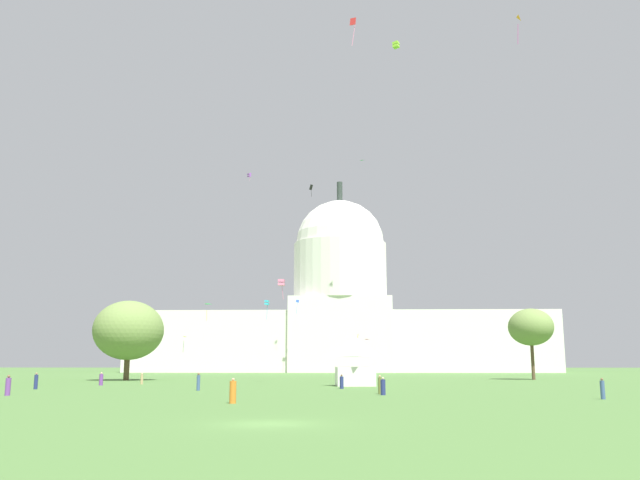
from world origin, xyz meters
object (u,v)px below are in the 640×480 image
Objects in this scene: person_denim_front_right at (603,389)px; person_purple_front_center at (101,380)px; person_purple_mid_left at (8,386)px; person_navy_mid_right at (383,387)px; kite_green_low at (206,307)px; person_olive_edge_east at (380,385)px; kite_gold_low at (358,337)px; capitol_building at (340,313)px; tree_west_near at (129,330)px; kite_yellow_low at (183,339)px; kite_pink_low at (281,283)px; person_navy_back_left at (36,382)px; person_navy_edge_west at (342,382)px; kite_cyan_low at (267,303)px; kite_lime_high at (396,45)px; kite_black_high at (311,188)px; kite_magenta_low at (366,340)px; kite_blue_mid at (297,303)px; kite_violet_high at (249,175)px; tree_east_near at (531,327)px; kite_green_high at (363,161)px; person_tan_front_left at (142,379)px; person_denim_back_right at (198,382)px; kite_orange_high at (517,22)px; event_tent at (355,360)px; kite_red_high at (353,25)px; person_orange_near_tree_east at (233,392)px.

person_purple_front_center is (-50.11, 30.53, -0.02)m from person_denim_front_right.
person_denim_front_right is 48.65m from person_purple_mid_left.
person_navy_mid_right is 85.86m from kite_green_low.
person_olive_edge_east is 2.16m from person_navy_mid_right.
person_purple_mid_left reaches higher than person_navy_mid_right.
capitol_building is at bearing 46.36° from kite_gold_low.
kite_yellow_low is (-6.23, 62.16, 0.81)m from tree_west_near.
person_navy_back_left is at bearing 140.72° from kite_pink_low.
capitol_building is 148.79m from person_olive_edge_east.
person_navy_edge_west is 43.51m from kite_cyan_low.
kite_lime_high is at bearing -137.65° from kite_gold_low.
kite_yellow_low is 51.92m from kite_black_high.
person_olive_edge_east is 126.12m from kite_magenta_low.
person_navy_mid_right is 0.37× the size of kite_blue_mid.
tree_east_near is at bearing 163.67° from kite_violet_high.
kite_green_low is (12.41, -31.99, 5.42)m from kite_yellow_low.
kite_green_high is 0.89× the size of kite_magenta_low.
kite_cyan_low reaches higher than person_tan_front_left.
kite_blue_mid reaches higher than kite_yellow_low.
tree_west_near is at bearing 111.51° from kite_cyan_low.
person_navy_mid_right is (36.10, -11.85, -0.11)m from person_navy_back_left.
person_denim_back_right is 105.06m from kite_yellow_low.
kite_orange_high is 1.33× the size of kite_black_high.
kite_orange_high is 81.22m from kite_black_high.
kite_gold_low is at bearing -135.70° from person_navy_back_left.
tree_west_near is 8.99× the size of person_navy_back_left.
person_denim_back_right is at bearing 108.94° from person_tan_front_left.
person_purple_front_center is (-28.86, -125.47, -17.46)m from capitol_building.
kite_green_low is at bearing -139.99° from person_navy_edge_west.
event_tent is 1.76× the size of kite_black_high.
kite_red_high is 90.36m from kite_black_high.
kite_blue_mid is (21.61, 79.80, 11.41)m from tree_west_near.
kite_orange_high is at bearing -98.66° from kite_cyan_low.
capitol_building is 56.78m from kite_yellow_low.
kite_violet_high is (-26.16, -22.73, 38.48)m from capitol_building.
person_navy_edge_west is at bearing 126.41° from kite_lime_high.
person_orange_near_tree_east is 1.13× the size of person_navy_edge_west.
kite_black_high is at bearing 38.00° from kite_lime_high.
kite_green_low is at bearing 120.61° from person_navy_mid_right.
person_olive_edge_east is at bearing 31.96° from person_navy_edge_west.
kite_violet_high is (7.38, 78.84, 48.70)m from tree_west_near.
kite_blue_mid is at bearing 78.15° from kite_gold_low.
kite_magenta_low is (13.50, 140.50, 8.31)m from person_orange_near_tree_east.
kite_green_high is 0.39× the size of kite_gold_low.
kite_red_high reaches higher than tree_west_near.
kite_violet_high is (5.12, 115.26, 55.87)m from person_navy_back_left.
person_tan_front_left is at bearing -102.30° from person_navy_edge_west.
person_tan_front_left is 0.37× the size of kite_blue_mid.
kite_orange_high reaches higher than kite_magenta_low.
person_purple_front_center is 0.51× the size of kite_gold_low.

